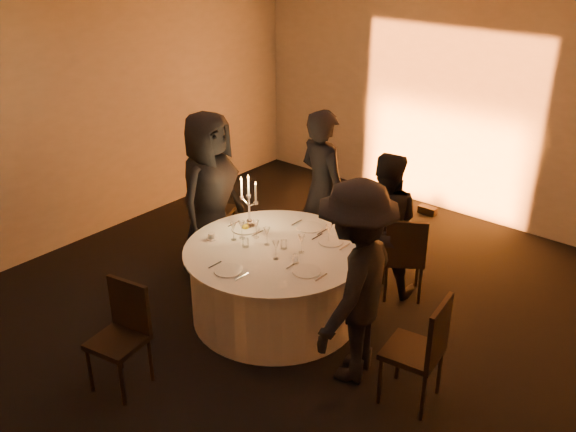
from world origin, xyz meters
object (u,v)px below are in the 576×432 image
Objects in this scene: chair_left at (206,204)px; chair_back_right at (404,254)px; guest_back_right at (383,224)px; chair_back_left at (353,214)px; chair_right at (423,346)px; guest_left at (210,195)px; candelabra at (249,209)px; banquet_table at (275,282)px; chair_front at (123,329)px; guest_back_left at (322,190)px; guest_right at (355,283)px; coffee_cup at (212,236)px.

chair_left is 2.49m from chair_back_right.
chair_back_left is at bearing -63.05° from guest_back_right.
chair_back_left is 0.86× the size of chair_right.
guest_left is (-1.96, -0.88, 0.41)m from chair_back_right.
chair_back_left is at bearing 78.01° from candelabra.
banquet_table is 1.90× the size of chair_back_right.
chair_front is 0.52× the size of guest_back_left.
chair_back_left is 0.99m from guest_back_right.
banquet_table is 0.98× the size of guest_right.
guest_left is (-2.91, 0.45, 0.38)m from chair_right.
guest_right reaches higher than chair_left.
guest_back_left reaches higher than guest_right.
guest_right is (0.29, -1.36, 0.39)m from chair_back_right.
guest_left is (0.47, -0.37, 0.37)m from chair_left.
coffee_cup is at bearing 91.95° from chair_front.
guest_left reaches higher than chair_back_right.
chair_left reaches higher than banquet_table.
chair_front is at bearing -77.53° from coffee_cup.
candelabra reaches higher than chair_right.
chair_back_right is 2.94m from chair_front.
chair_back_right is 2.00m from coffee_cup.
candelabra is (-1.34, -0.92, 0.44)m from chair_back_right.
banquet_table is at bearing -20.37° from candelabra.
chair_right is 2.41m from coffee_cup.
coffee_cup is (-0.42, -1.91, 0.31)m from chair_back_left.
chair_left is at bearing 43.27° from chair_back_left.
candelabra is (-2.29, 0.41, 0.41)m from chair_right.
chair_front reaches higher than coffee_cup.
chair_front is at bearing 94.36° from chair_back_left.
chair_front is at bearing 103.93° from guest_back_left.
chair_front is at bearing 45.44° from guest_back_right.
chair_front is at bearing -59.21° from guest_right.
banquet_table is 1.87× the size of chair_front.
candelabra is (-0.19, 1.79, 0.43)m from chair_front.
banquet_table is at bearing 36.85° from guest_back_right.
chair_left is 0.54× the size of guest_left.
coffee_cup is at bearing -158.13° from banquet_table.
chair_right reaches higher than chair_back_left.
banquet_table is at bearing 21.87° from coffee_cup.
guest_left reaches higher than chair_right.
banquet_table is at bearing -104.69° from chair_right.
guest_back_left reaches higher than chair_front.
candelabra is at bearing -117.74° from guest_right.
chair_right reaches higher than chair_front.
guest_back_right is at bearing 40.42° from candelabra.
chair_front is (-0.12, -3.26, 0.06)m from chair_back_left.
chair_right is 1.05× the size of chair_front.
chair_back_left is at bearing -158.09° from guest_right.
guest_back_left is (-0.10, -0.50, 0.45)m from chair_back_left.
guest_back_left reaches higher than candelabra.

